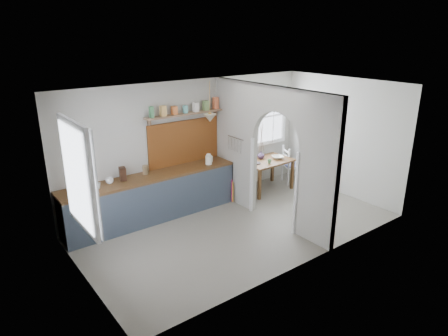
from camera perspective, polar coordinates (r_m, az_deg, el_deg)
floor at (r=7.65m, az=2.22°, el=-8.34°), size 5.80×3.20×0.01m
ceiling at (r=6.86m, az=2.50°, el=11.33°), size 5.80×3.20×0.01m
walls at (r=7.15m, az=2.35°, el=0.95°), size 5.81×3.21×2.60m
partition at (r=7.59m, az=6.19°, el=3.13°), size 0.12×3.20×2.60m
kitchen_window at (r=5.75m, az=-20.31°, el=-1.14°), size 0.10×1.16×1.50m
nook_window at (r=9.35m, az=4.87°, el=7.13°), size 1.76×0.10×1.30m
counter at (r=7.92m, az=-10.27°, el=-4.03°), size 3.50×0.60×0.90m
sink at (r=7.30m, az=-19.47°, el=-3.21°), size 0.40×0.40×0.02m
backsplash at (r=8.26m, az=-5.71°, el=3.71°), size 1.65×0.03×0.90m
shelf at (r=8.04m, az=-5.55°, el=8.07°), size 1.75×0.20×0.21m
pendant_lamp at (r=7.97m, az=-2.03°, el=7.17°), size 0.26×0.26×0.16m
utensil_rail at (r=8.15m, az=1.67°, el=4.32°), size 0.02×0.50×0.02m
dining_table at (r=9.27m, az=6.08°, el=-1.00°), size 1.17×0.79×0.72m
chair_left at (r=8.71m, az=2.57°, el=-1.84°), size 0.49×0.49×0.83m
chair_right at (r=9.77m, az=9.80°, el=0.47°), size 0.54×0.54×0.91m
kettle at (r=8.23m, az=-2.21°, el=1.27°), size 0.19×0.15×0.22m
mug_a at (r=7.32m, az=-17.62°, el=-2.45°), size 0.13×0.13×0.10m
mug_b at (r=7.49m, az=-16.02°, el=-1.76°), size 0.17×0.17×0.11m
knife_block at (r=7.58m, az=-14.29°, el=-0.81°), size 0.14×0.18×0.24m
jar at (r=7.81m, az=-11.16°, el=-0.25°), size 0.11×0.11×0.18m
towel_magenta at (r=8.55m, az=1.15°, el=-3.25°), size 0.02×0.03×0.49m
towel_orange at (r=8.54m, az=1.26°, el=-3.46°), size 0.02×0.03×0.46m
bowl at (r=9.28m, az=7.68°, el=1.53°), size 0.33×0.33×0.06m
table_cup at (r=8.93m, az=6.51°, el=0.95°), size 0.12×0.12×0.09m
plate at (r=8.89m, az=4.60°, el=0.70°), size 0.25×0.25×0.02m
vase at (r=9.24m, az=5.29°, el=1.88°), size 0.19×0.19×0.17m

